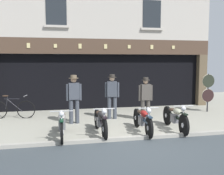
# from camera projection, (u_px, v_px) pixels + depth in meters

# --- Properties ---
(ground) EXTENTS (22.63, 22.00, 0.18)m
(ground) POSITION_uv_depth(u_px,v_px,m) (150.00, 153.00, 6.50)
(ground) COLOR #999788
(shop_facade) EXTENTS (10.93, 4.42, 5.88)m
(shop_facade) POSITION_uv_depth(u_px,v_px,m) (98.00, 73.00, 14.13)
(shop_facade) COLOR black
(shop_facade) RESTS_ON ground
(motorcycle_left) EXTENTS (0.62, 2.04, 0.92)m
(motorcycle_left) POSITION_uv_depth(u_px,v_px,m) (62.00, 123.00, 7.73)
(motorcycle_left) COLOR black
(motorcycle_left) RESTS_ON ground
(motorcycle_center_left) EXTENTS (0.62, 2.05, 0.92)m
(motorcycle_center_left) POSITION_uv_depth(u_px,v_px,m) (101.00, 121.00, 8.05)
(motorcycle_center_left) COLOR black
(motorcycle_center_left) RESTS_ON ground
(motorcycle_center) EXTENTS (0.62, 2.04, 0.92)m
(motorcycle_center) POSITION_uv_depth(u_px,v_px,m) (143.00, 119.00, 8.25)
(motorcycle_center) COLOR black
(motorcycle_center) RESTS_ON ground
(motorcycle_center_right) EXTENTS (0.62, 2.11, 0.93)m
(motorcycle_center_right) POSITION_uv_depth(u_px,v_px,m) (175.00, 117.00, 8.52)
(motorcycle_center_right) COLOR black
(motorcycle_center_right) RESTS_ON ground
(salesman_left) EXTENTS (0.56, 0.35, 1.77)m
(salesman_left) POSITION_uv_depth(u_px,v_px,m) (74.00, 96.00, 9.40)
(salesman_left) COLOR #3D424C
(salesman_left) RESTS_ON ground
(shopkeeper_center) EXTENTS (0.55, 0.34, 1.76)m
(shopkeeper_center) POSITION_uv_depth(u_px,v_px,m) (112.00, 94.00, 10.18)
(shopkeeper_center) COLOR #3D424C
(shopkeeper_center) RESTS_ON ground
(salesman_right) EXTENTS (0.56, 0.32, 1.66)m
(salesman_right) POSITION_uv_depth(u_px,v_px,m) (145.00, 97.00, 9.90)
(salesman_right) COLOR #47423D
(salesman_right) RESTS_ON ground
(tyre_sign_pole) EXTENTS (0.60, 0.06, 1.71)m
(tyre_sign_pole) POSITION_uv_depth(u_px,v_px,m) (208.00, 89.00, 11.61)
(tyre_sign_pole) COLOR #232328
(tyre_sign_pole) RESTS_ON ground
(advert_board_near) EXTENTS (0.76, 0.03, 1.09)m
(advert_board_near) POSITION_uv_depth(u_px,v_px,m) (72.00, 75.00, 12.22)
(advert_board_near) COLOR silver
(advert_board_far) EXTENTS (0.70, 0.03, 0.93)m
(advert_board_far) POSITION_uv_depth(u_px,v_px,m) (53.00, 74.00, 12.02)
(advert_board_far) COLOR silver
(leaning_bicycle) EXTENTS (1.79, 0.50, 0.95)m
(leaning_bicycle) POSITION_uv_depth(u_px,v_px,m) (12.00, 109.00, 10.29)
(leaning_bicycle) COLOR black
(leaning_bicycle) RESTS_ON ground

